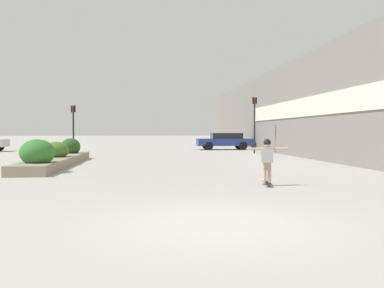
{
  "coord_description": "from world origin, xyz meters",
  "views": [
    {
      "loc": [
        -1.12,
        -6.77,
        1.49
      ],
      "look_at": [
        1.04,
        14.53,
        0.87
      ],
      "focal_mm": 40.0,
      "sensor_mm": 36.0,
      "label": 1
    }
  ],
  "objects_px": {
    "traffic_light_right": "(255,116)",
    "traffic_light_left": "(73,121)",
    "skateboarder": "(267,156)",
    "car_center_right": "(345,140)",
    "car_leftmost": "(225,141)",
    "skateboard": "(267,183)"
  },
  "relations": [
    {
      "from": "car_center_right",
      "to": "traffic_light_left",
      "type": "bearing_deg",
      "value": -74.32
    },
    {
      "from": "car_center_right",
      "to": "traffic_light_right",
      "type": "relative_size",
      "value": 1.02
    },
    {
      "from": "skateboarder",
      "to": "car_center_right",
      "type": "height_order",
      "value": "car_center_right"
    },
    {
      "from": "car_leftmost",
      "to": "traffic_light_right",
      "type": "distance_m",
      "value": 6.65
    },
    {
      "from": "car_leftmost",
      "to": "skateboard",
      "type": "bearing_deg",
      "value": 172.62
    },
    {
      "from": "car_leftmost",
      "to": "car_center_right",
      "type": "xyz_separation_m",
      "value": [
        10.4,
        -0.04,
        0.01
      ]
    },
    {
      "from": "car_leftmost",
      "to": "traffic_light_right",
      "type": "bearing_deg",
      "value": -171.81
    },
    {
      "from": "skateboard",
      "to": "traffic_light_left",
      "type": "height_order",
      "value": "traffic_light_left"
    },
    {
      "from": "car_center_right",
      "to": "traffic_light_left",
      "type": "relative_size",
      "value": 1.22
    },
    {
      "from": "skateboard",
      "to": "traffic_light_right",
      "type": "bearing_deg",
      "value": 82.03
    },
    {
      "from": "skateboarder",
      "to": "car_leftmost",
      "type": "distance_m",
      "value": 23.61
    },
    {
      "from": "traffic_light_right",
      "to": "car_center_right",
      "type": "bearing_deg",
      "value": 33.52
    },
    {
      "from": "skateboarder",
      "to": "car_leftmost",
      "type": "bearing_deg",
      "value": 87.64
    },
    {
      "from": "skateboarder",
      "to": "traffic_light_right",
      "type": "distance_m",
      "value": 17.63
    },
    {
      "from": "skateboarder",
      "to": "traffic_light_right",
      "type": "bearing_deg",
      "value": 82.03
    },
    {
      "from": "car_leftmost",
      "to": "skateboarder",
      "type": "bearing_deg",
      "value": 172.62
    },
    {
      "from": "skateboarder",
      "to": "traffic_light_left",
      "type": "xyz_separation_m",
      "value": [
        -8.18,
        17.31,
        1.39
      ]
    },
    {
      "from": "skateboarder",
      "to": "car_center_right",
      "type": "bearing_deg",
      "value": 65.13
    },
    {
      "from": "traffic_light_right",
      "to": "skateboarder",
      "type": "bearing_deg",
      "value": -102.99
    },
    {
      "from": "traffic_light_right",
      "to": "traffic_light_left",
      "type": "bearing_deg",
      "value": 178.96
    },
    {
      "from": "skateboard",
      "to": "traffic_light_right",
      "type": "xyz_separation_m",
      "value": [
        3.94,
        17.09,
        2.52
      ]
    },
    {
      "from": "skateboarder",
      "to": "traffic_light_left",
      "type": "distance_m",
      "value": 19.19
    }
  ]
}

